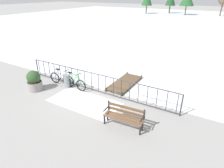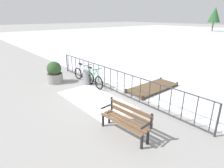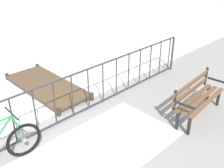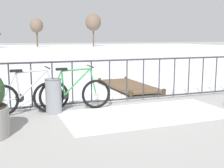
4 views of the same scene
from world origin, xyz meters
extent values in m
plane|color=gray|center=(0.00, 0.00, 0.00)|extent=(160.00, 160.00, 0.00)
cube|color=white|center=(0.17, -1.20, 0.00)|extent=(3.54, 1.72, 0.01)
cylinder|color=#2D2D33|center=(0.00, 0.00, 1.05)|extent=(9.00, 0.04, 0.04)
cylinder|color=#2D2D33|center=(0.00, 0.00, 0.08)|extent=(9.00, 0.04, 0.04)
cylinder|color=#2D2D33|center=(-4.50, 0.00, 0.53)|extent=(0.06, 0.06, 1.05)
cylinder|color=#2D2D33|center=(4.50, 0.00, 0.53)|extent=(0.06, 0.06, 1.05)
cylinder|color=#2D2D33|center=(-4.32, 0.00, 0.57)|extent=(0.03, 0.03, 0.97)
cylinder|color=#2D2D33|center=(-3.87, 0.00, 0.57)|extent=(0.03, 0.03, 0.97)
cylinder|color=#2D2D33|center=(-3.41, 0.00, 0.57)|extent=(0.03, 0.03, 0.97)
cylinder|color=#2D2D33|center=(-2.96, 0.00, 0.57)|extent=(0.03, 0.03, 0.97)
cylinder|color=#2D2D33|center=(-2.50, 0.00, 0.57)|extent=(0.03, 0.03, 0.97)
cylinder|color=#2D2D33|center=(-2.05, 0.00, 0.57)|extent=(0.03, 0.03, 0.97)
cylinder|color=#2D2D33|center=(-1.59, 0.00, 0.57)|extent=(0.03, 0.03, 0.97)
cylinder|color=#2D2D33|center=(-1.14, 0.00, 0.57)|extent=(0.03, 0.03, 0.97)
cylinder|color=#2D2D33|center=(-0.68, 0.00, 0.57)|extent=(0.03, 0.03, 0.97)
cylinder|color=#2D2D33|center=(-0.23, 0.00, 0.57)|extent=(0.03, 0.03, 0.97)
cylinder|color=#2D2D33|center=(0.23, 0.00, 0.57)|extent=(0.03, 0.03, 0.97)
cylinder|color=#2D2D33|center=(0.68, 0.00, 0.57)|extent=(0.03, 0.03, 0.97)
cylinder|color=#2D2D33|center=(1.14, 0.00, 0.57)|extent=(0.03, 0.03, 0.97)
cylinder|color=#2D2D33|center=(1.59, 0.00, 0.57)|extent=(0.03, 0.03, 0.97)
cylinder|color=#2D2D33|center=(2.05, 0.00, 0.57)|extent=(0.03, 0.03, 0.97)
cylinder|color=#2D2D33|center=(2.50, 0.00, 0.57)|extent=(0.03, 0.03, 0.97)
cylinder|color=#2D2D33|center=(2.96, 0.00, 0.57)|extent=(0.03, 0.03, 0.97)
cylinder|color=#2D2D33|center=(3.41, 0.00, 0.57)|extent=(0.03, 0.03, 0.97)
cylinder|color=#2D2D33|center=(3.87, 0.00, 0.57)|extent=(0.03, 0.03, 0.97)
cylinder|color=#2D2D33|center=(4.32, 0.00, 0.57)|extent=(0.03, 0.03, 0.97)
torus|color=black|center=(-1.73, -0.30, 0.33)|extent=(0.66, 0.09, 0.66)
cylinder|color=gray|center=(-1.73, -0.30, 0.33)|extent=(0.08, 0.06, 0.08)
torus|color=black|center=(-0.68, -0.34, 0.33)|extent=(0.66, 0.09, 0.66)
cylinder|color=gray|center=(-0.68, -0.34, 0.33)|extent=(0.08, 0.06, 0.08)
cylinder|color=#2D843D|center=(-1.42, -0.31, 0.62)|extent=(0.08, 0.04, 0.53)
cylinder|color=#2D843D|center=(-1.10, -0.33, 0.63)|extent=(0.61, 0.06, 0.59)
cylinder|color=#2D843D|center=(-1.12, -0.33, 0.90)|extent=(0.63, 0.06, 0.07)
cylinder|color=#2D843D|center=(-1.56, -0.31, 0.34)|extent=(0.34, 0.04, 0.05)
cylinder|color=#2D843D|center=(-1.59, -0.31, 0.61)|extent=(0.32, 0.04, 0.56)
cylinder|color=#2D843D|center=(-0.75, -0.34, 0.62)|extent=(0.16, 0.04, 0.59)
cube|color=black|center=(-1.44, -0.31, 0.92)|extent=(0.24, 0.11, 0.05)
cylinder|color=black|center=(-0.81, -0.34, 0.96)|extent=(0.05, 0.52, 0.03)
cylinder|color=black|center=(-1.40, -0.32, 0.35)|extent=(0.18, 0.03, 0.18)
torus|color=black|center=(-2.66, -0.30, 0.33)|extent=(0.66, 0.09, 0.66)
cylinder|color=gray|center=(-2.66, -0.30, 0.33)|extent=(0.08, 0.06, 0.08)
torus|color=black|center=(-1.61, -0.25, 0.33)|extent=(0.66, 0.09, 0.66)
cylinder|color=gray|center=(-1.61, -0.25, 0.33)|extent=(0.08, 0.06, 0.08)
cylinder|color=#B2B2B7|center=(-2.34, -0.29, 0.62)|extent=(0.08, 0.04, 0.53)
cylinder|color=#B2B2B7|center=(-2.03, -0.27, 0.63)|extent=(0.61, 0.07, 0.59)
cylinder|color=#B2B2B7|center=(-2.05, -0.27, 0.90)|extent=(0.63, 0.07, 0.07)
cylinder|color=#B2B2B7|center=(-2.49, -0.30, 0.34)|extent=(0.34, 0.05, 0.05)
cylinder|color=#B2B2B7|center=(-2.51, -0.30, 0.61)|extent=(0.32, 0.05, 0.56)
cylinder|color=#B2B2B7|center=(-1.67, -0.25, 0.62)|extent=(0.16, 0.04, 0.59)
cube|color=black|center=(-2.36, -0.29, 0.92)|extent=(0.24, 0.11, 0.05)
cylinder|color=black|center=(-1.73, -0.26, 0.96)|extent=(0.06, 0.52, 0.03)
cylinder|color=black|center=(-2.32, -0.29, 0.35)|extent=(0.18, 0.03, 0.18)
cube|color=brown|center=(2.71, -1.80, 0.44)|extent=(1.60, 0.21, 0.04)
cube|color=brown|center=(2.72, -1.95, 0.44)|extent=(1.60, 0.21, 0.04)
cube|color=brown|center=(2.73, -2.11, 0.44)|extent=(1.60, 0.21, 0.04)
cube|color=brown|center=(2.70, -1.70, 0.58)|extent=(1.60, 0.17, 0.12)
cube|color=brown|center=(2.70, -1.70, 0.78)|extent=(1.60, 0.17, 0.12)
cube|color=black|center=(3.49, -2.03, 0.22)|extent=(0.05, 0.06, 0.44)
cube|color=black|center=(3.47, -1.77, 0.22)|extent=(0.05, 0.06, 0.44)
cube|color=black|center=(3.46, -1.65, 0.67)|extent=(0.05, 0.05, 0.45)
cube|color=black|center=(3.48, -1.90, 0.64)|extent=(0.07, 0.40, 0.04)
cube|color=black|center=(1.97, -2.14, 0.22)|extent=(0.05, 0.06, 0.44)
cube|color=black|center=(1.95, -1.88, 0.22)|extent=(0.05, 0.06, 0.44)
cube|color=black|center=(1.95, -1.76, 0.67)|extent=(0.05, 0.05, 0.45)
cube|color=black|center=(1.96, -2.01, 0.64)|extent=(0.07, 0.40, 0.04)
cylinder|color=gray|center=(-2.96, -1.51, 0.24)|extent=(0.80, 0.80, 0.48)
cylinder|color=#38281E|center=(-2.96, -1.51, 0.49)|extent=(0.74, 0.74, 0.02)
sphere|color=#2D4C28|center=(-2.96, -1.51, 0.76)|extent=(0.72, 0.72, 0.72)
cylinder|color=gray|center=(-1.64, -0.40, 0.36)|extent=(0.34, 0.34, 0.72)
torus|color=#494A4E|center=(-1.64, -0.40, 0.72)|extent=(0.35, 0.35, 0.02)
cube|color=brown|center=(0.98, 1.60, 0.12)|extent=(1.10, 2.59, 0.06)
cylinder|color=#3C2E20|center=(0.49, 0.30, 0.10)|extent=(0.10, 0.10, 0.20)
cylinder|color=#3C2E20|center=(1.48, 0.30, 0.10)|extent=(0.10, 0.10, 0.20)
cylinder|color=#3C2E20|center=(0.49, 2.89, 0.10)|extent=(0.10, 0.10, 0.20)
cylinder|color=#3C2E20|center=(1.48, 2.89, 0.10)|extent=(0.10, 0.10, 0.20)
cylinder|color=brown|center=(-12.97, 40.15, 1.61)|extent=(0.24, 0.24, 3.23)
cone|color=#235128|center=(-12.97, 40.15, 3.53)|extent=(2.58, 2.58, 3.19)
camera|label=1|loc=(5.52, -7.53, 4.89)|focal=30.92mm
camera|label=2|loc=(6.13, -5.26, 3.30)|focal=30.26mm
camera|label=3|loc=(-2.24, -4.18, 3.42)|focal=42.72mm
camera|label=4|loc=(-2.62, -6.37, 1.59)|focal=45.92mm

